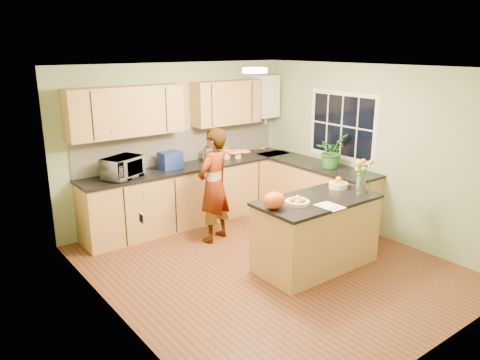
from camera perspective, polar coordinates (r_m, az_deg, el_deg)
floor at (r=6.17m, az=3.39°, el=-10.41°), size 4.50×4.50×0.00m
ceiling at (r=5.52m, az=3.83°, el=13.48°), size 4.00×4.50×0.02m
wall_back at (r=7.52m, az=-7.70°, el=4.45°), size 4.00×0.02×2.50m
wall_front at (r=4.36m, az=23.35°, el=-5.38°), size 4.00×0.02×2.50m
wall_left at (r=4.71m, az=-15.18°, el=-3.02°), size 0.02×4.50×2.50m
wall_right at (r=7.15m, az=15.85°, el=3.39°), size 0.02×4.50×2.50m
back_counter at (r=7.51m, az=-5.67°, el=-1.64°), size 3.64×0.62×0.94m
right_counter at (r=7.66m, az=8.99°, el=-1.41°), size 0.62×2.24×0.94m
splashback at (r=7.56m, az=-6.97°, el=4.16°), size 3.60×0.02×0.52m
upper_cabinets at (r=7.19m, az=-8.42°, el=8.74°), size 3.20×0.34×0.70m
boiler at (r=8.26m, az=3.15°, el=10.15°), size 0.40×0.30×0.86m
window_right at (r=7.46m, az=12.32°, el=6.48°), size 0.01×1.30×1.05m
light_switch at (r=4.18m, az=-11.87°, el=-4.53°), size 0.02×0.09×0.09m
ceiling_lamp at (r=5.76m, az=1.81°, el=13.23°), size 0.30×0.30×0.07m
peninsula_island at (r=6.06m, az=9.25°, el=-6.34°), size 1.59×0.82×0.91m
fruit_dish at (r=5.65m, az=7.01°, el=-2.54°), size 0.29×0.29×0.10m
orange_bowl at (r=6.37m, az=11.91°, el=-0.42°), size 0.25×0.25×0.15m
flower_vase at (r=6.14m, az=14.67°, el=1.35°), size 0.27×0.27×0.49m
orange_bag at (r=5.45m, az=4.19°, el=-2.49°), size 0.33×0.31×0.20m
papers at (r=5.64m, az=10.95°, el=-3.14°), size 0.23×0.31×0.01m
violinist at (r=6.67m, az=-3.21°, el=-0.67°), size 0.70×0.58×1.66m
violin at (r=6.48m, az=-0.72°, el=3.40°), size 0.59×0.51×0.15m
microwave at (r=6.80m, az=-14.09°, el=1.49°), size 0.65×0.56×0.30m
blue_box at (r=7.18m, az=-8.49°, el=2.40°), size 0.33×0.24×0.26m
kettle at (r=7.54m, az=-3.91°, el=3.22°), size 0.17×0.17×0.33m
jar_cream at (r=7.74m, az=-1.66°, el=3.26°), size 0.15×0.15×0.18m
jar_white at (r=7.77m, az=-0.24°, el=3.24°), size 0.13×0.13×0.16m
potted_plant at (r=7.26m, az=11.05°, el=3.50°), size 0.56×0.52×0.52m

